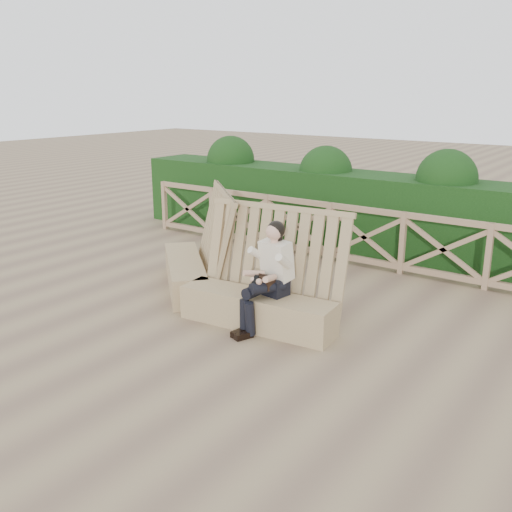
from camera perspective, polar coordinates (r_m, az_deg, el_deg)
The scene contains 5 objects.
ground at distance 7.75m, azimuth -0.78°, elevation -7.28°, with size 60.00×60.00×0.00m, color brown.
bench at distance 8.49m, azimuth -3.39°, elevation -2.24°, with size 3.97×2.09×1.60m.
woman at distance 7.49m, azimuth 1.32°, elevation -1.68°, with size 0.48×0.91×1.47m.
guardrail at distance 10.44m, azimuth 10.77°, elevation 1.89°, with size 10.10×0.09×1.10m.
hedge at distance 11.47m, azimuth 13.41°, elevation 4.03°, with size 12.00×1.20×1.50m, color black.
Camera 1 is at (4.25, -5.69, 3.09)m, focal length 40.00 mm.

